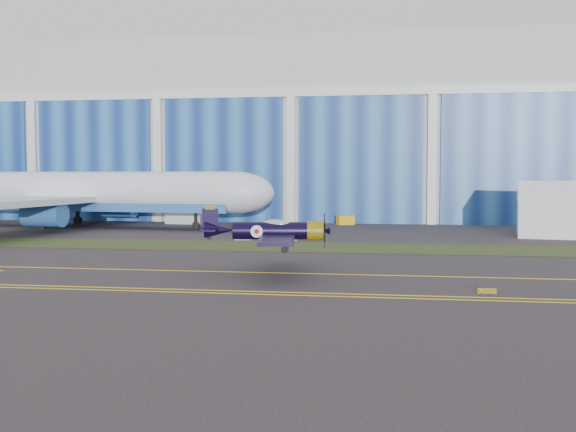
# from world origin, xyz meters

# --- Properties ---
(ground) EXTENTS (260.00, 260.00, 0.00)m
(ground) POSITION_xyz_m (0.00, 0.00, 0.00)
(ground) COLOR #362F33
(ground) RESTS_ON ground
(grass_median) EXTENTS (260.00, 10.00, 0.02)m
(grass_median) POSITION_xyz_m (0.00, 14.00, 0.02)
(grass_median) COLOR #475128
(grass_median) RESTS_ON ground
(hangar) EXTENTS (220.00, 45.70, 30.00)m
(hangar) POSITION_xyz_m (0.00, 71.79, 14.96)
(hangar) COLOR silver
(hangar) RESTS_ON ground
(taxiway_centreline) EXTENTS (200.00, 0.20, 0.02)m
(taxiway_centreline) POSITION_xyz_m (0.00, -5.00, 0.01)
(taxiway_centreline) COLOR yellow
(taxiway_centreline) RESTS_ON ground
(edge_line_near) EXTENTS (80.00, 0.20, 0.02)m
(edge_line_near) POSITION_xyz_m (0.00, -14.50, 0.01)
(edge_line_near) COLOR yellow
(edge_line_near) RESTS_ON ground
(edge_line_far) EXTENTS (80.00, 0.20, 0.02)m
(edge_line_far) POSITION_xyz_m (0.00, -13.50, 0.01)
(edge_line_far) COLOR yellow
(edge_line_far) RESTS_ON ground
(guard_board_right) EXTENTS (1.20, 0.15, 0.35)m
(guard_board_right) POSITION_xyz_m (22.00, -12.00, 0.17)
(guard_board_right) COLOR yellow
(guard_board_right) RESTS_ON ground
(warbird) EXTENTS (12.81, 14.81, 4.00)m
(warbird) POSITION_xyz_m (6.49, -5.23, 3.35)
(warbird) COLOR black
(warbird) RESTS_ON ground
(jetliner) EXTENTS (71.44, 62.39, 23.13)m
(jetliner) POSITION_xyz_m (-29.55, 36.11, 11.56)
(jetliner) COLOR silver
(jetliner) RESTS_ON ground
(shipping_container) EXTENTS (6.33, 3.01, 2.66)m
(shipping_container) POSITION_xyz_m (-15.98, 44.90, 1.33)
(shipping_container) COLOR silver
(shipping_container) RESTS_ON ground
(tug) EXTENTS (2.90, 2.44, 1.45)m
(tug) POSITION_xyz_m (8.89, 46.63, 0.72)
(tug) COLOR yellow
(tug) RESTS_ON ground
(barrier_a) EXTENTS (2.07, 0.88, 0.90)m
(barrier_a) POSITION_xyz_m (-1.44, 20.49, 0.45)
(barrier_a) COLOR gray
(barrier_a) RESTS_ON ground
(barrier_b) EXTENTS (2.02, 0.67, 0.90)m
(barrier_b) POSITION_xyz_m (4.03, 20.38, 0.45)
(barrier_b) COLOR #9A929A
(barrier_b) RESTS_ON ground
(barrier_c) EXTENTS (2.02, 0.67, 0.90)m
(barrier_c) POSITION_xyz_m (3.41, 19.30, 0.45)
(barrier_c) COLOR #999399
(barrier_c) RESTS_ON ground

